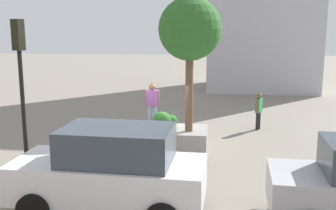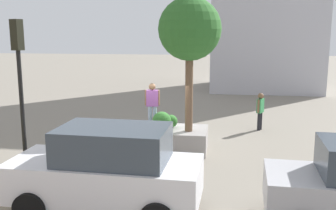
% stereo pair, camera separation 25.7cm
% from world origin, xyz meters
% --- Properties ---
extents(ground_plane, '(120.00, 120.00, 0.00)m').
position_xyz_m(ground_plane, '(0.00, 0.00, 0.00)').
color(ground_plane, gray).
extents(planter_ledge, '(2.93, 1.81, 0.82)m').
position_xyz_m(planter_ledge, '(-0.45, 0.25, 0.41)').
color(planter_ledge, gray).
rests_on(planter_ledge, ground).
extents(plaza_tree, '(2.22, 2.22, 4.78)m').
position_xyz_m(plaza_tree, '(-1.25, 0.50, 4.44)').
color(plaza_tree, brown).
rests_on(plaza_tree, planter_ledge).
extents(boxwood_shrub, '(0.49, 0.49, 0.49)m').
position_xyz_m(boxwood_shrub, '(-0.54, 0.05, 1.06)').
color(boxwood_shrub, '#2D6628').
rests_on(boxwood_shrub, planter_ledge).
extents(hedge_clump, '(0.70, 0.70, 0.70)m').
position_xyz_m(hedge_clump, '(-0.27, 0.57, 1.17)').
color(hedge_clump, '#2D6628').
rests_on(hedge_clump, planter_ledge).
extents(skateboard, '(0.81, 0.24, 0.07)m').
position_xyz_m(skateboard, '(0.13, 0.28, 0.87)').
color(skateboard, black).
rests_on(skateboard, planter_ledge).
extents(skateboarder, '(0.55, 0.25, 1.63)m').
position_xyz_m(skateboarder, '(0.13, 0.28, 1.83)').
color(skateboarder, '#8C9EB7').
rests_on(skateboarder, skateboard).
extents(police_car, '(4.72, 2.31, 2.16)m').
position_xyz_m(police_car, '(0.27, 5.58, 1.10)').
color(police_car, white).
rests_on(police_car, ground).
extents(traffic_light_corner, '(0.34, 0.37, 4.73)m').
position_xyz_m(traffic_light_corner, '(3.21, 4.08, 3.22)').
color(traffic_light_corner, black).
rests_on(traffic_light_corner, ground).
extents(passerby_with_bag, '(0.37, 0.53, 1.69)m').
position_xyz_m(passerby_with_bag, '(-4.13, -3.32, 0.98)').
color(passerby_with_bag, black).
rests_on(passerby_with_bag, ground).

